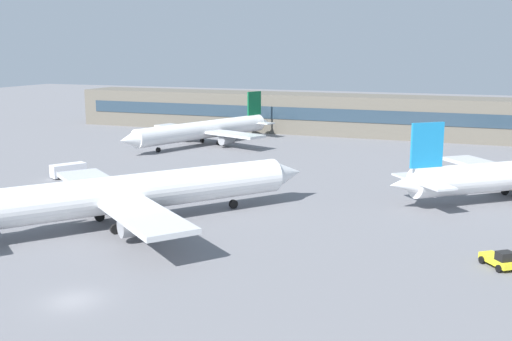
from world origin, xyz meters
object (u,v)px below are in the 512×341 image
Objects in this scene: airplane_near at (128,193)px; service_van_white at (68,170)px; airplane_far at (202,130)px; baggage_tug_yellow at (500,260)px.

service_van_white is at bearing 140.56° from airplane_near.
baggage_tug_yellow is (56.37, -54.78, -2.29)m from airplane_far.
airplane_near reaches higher than baggage_tug_yellow.
airplane_far is 7.15× the size of service_van_white.
service_van_white is (-61.95, 18.80, 0.31)m from baggage_tug_yellow.
airplane_near is at bearing -72.55° from airplane_far.
airplane_near is 57.35m from airplane_far.
service_van_white is (-22.78, 18.74, -2.47)m from airplane_near.
airplane_near is at bearing -39.44° from service_van_white.
service_van_white is at bearing 163.12° from baggage_tug_yellow.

